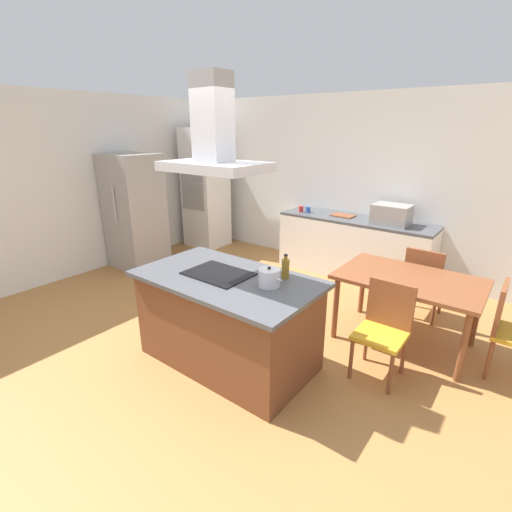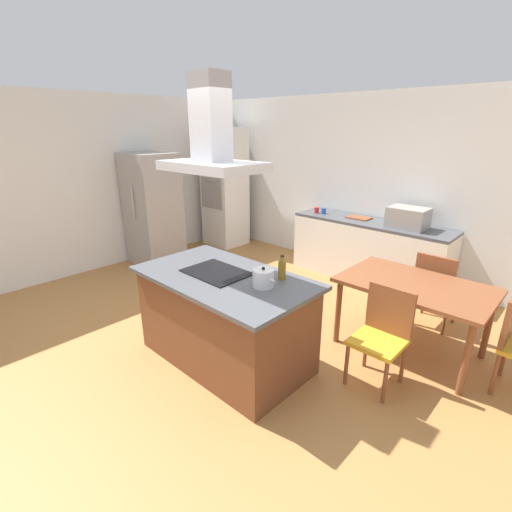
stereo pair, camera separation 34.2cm
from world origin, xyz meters
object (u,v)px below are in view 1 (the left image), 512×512
object	(u,v)px
coffee_mug_red	(301,209)
coffee_mug_blue	(308,210)
cooktop	(218,274)
refrigerator	(135,212)
cutting_board	(343,215)
dining_table	(409,285)
chair_facing_back_wall	(424,279)
chair_facing_island	(385,324)
tea_kettle	(269,278)
olive_oil_bottle	(285,268)
range_hood	(213,141)
wall_oven_stack	(205,189)
countertop_microwave	(392,214)
chair_at_right_end	(510,326)

from	to	relation	value
coffee_mug_red	coffee_mug_blue	xyz separation A→B (m)	(0.12, 0.02, 0.00)
cooktop	refrigerator	size ratio (longest dim) A/B	0.33
cooktop	coffee_mug_red	xyz separation A→B (m)	(-0.78, 2.80, 0.04)
coffee_mug_blue	cutting_board	distance (m)	0.57
coffee_mug_red	dining_table	size ratio (longest dim) A/B	0.06
dining_table	chair_facing_back_wall	xyz separation A→B (m)	(0.00, 0.67, -0.16)
coffee_mug_red	chair_facing_island	size ratio (longest dim) A/B	0.10
cooktop	coffee_mug_red	world-z (taller)	coffee_mug_red
tea_kettle	chair_facing_back_wall	bearing A→B (deg)	67.60
olive_oil_bottle	refrigerator	bearing A→B (deg)	166.81
tea_kettle	coffee_mug_blue	bearing A→B (deg)	113.60
cooktop	range_hood	world-z (taller)	range_hood
cooktop	wall_oven_stack	distance (m)	3.85
coffee_mug_red	chair_facing_island	bearing A→B (deg)	-43.91
dining_table	chair_facing_back_wall	world-z (taller)	chair_facing_back_wall
tea_kettle	chair_facing_island	bearing A→B (deg)	39.06
olive_oil_bottle	dining_table	xyz separation A→B (m)	(0.81, 1.10, -0.33)
olive_oil_bottle	coffee_mug_red	bearing A→B (deg)	118.10
cooktop	refrigerator	xyz separation A→B (m)	(-2.87, 1.11, 0.00)
refrigerator	wall_oven_stack	bearing A→B (deg)	87.02
cooktop	refrigerator	bearing A→B (deg)	158.90
olive_oil_bottle	cutting_board	distance (m)	2.70
countertop_microwave	refrigerator	world-z (taller)	refrigerator
olive_oil_bottle	chair_facing_island	distance (m)	1.04
olive_oil_bottle	chair_facing_island	xyz separation A→B (m)	(0.81, 0.43, -0.49)
cutting_board	cooktop	bearing A→B (deg)	-88.02
range_hood	chair_facing_island	bearing A→B (deg)	28.41
dining_table	chair_facing_island	size ratio (longest dim) A/B	1.57
cooktop	olive_oil_bottle	distance (m)	0.64
chair_at_right_end	range_hood	size ratio (longest dim) A/B	0.99
coffee_mug_blue	chair_facing_back_wall	distance (m)	2.21
cooktop	range_hood	bearing A→B (deg)	0.00
coffee_mug_red	coffee_mug_blue	distance (m)	0.12
cutting_board	dining_table	size ratio (longest dim) A/B	0.24
coffee_mug_red	chair_facing_island	world-z (taller)	coffee_mug_red
olive_oil_bottle	cutting_board	xyz separation A→B (m)	(-0.65, 2.62, -0.09)
wall_oven_stack	range_hood	world-z (taller)	range_hood
chair_facing_island	range_hood	bearing A→B (deg)	-151.59
cooktop	chair_at_right_end	bearing A→B (deg)	31.62
chair_at_right_end	range_hood	bearing A→B (deg)	-148.38
tea_kettle	countertop_microwave	world-z (taller)	countertop_microwave
cutting_board	range_hood	xyz separation A→B (m)	(0.10, -2.93, 1.19)
coffee_mug_red	cutting_board	xyz separation A→B (m)	(0.68, 0.13, -0.04)
countertop_microwave	coffee_mug_red	size ratio (longest dim) A/B	5.56
olive_oil_bottle	chair_at_right_end	distance (m)	2.10
cooktop	chair_facing_back_wall	xyz separation A→B (m)	(1.36, 2.07, -0.40)
coffee_mug_blue	chair_at_right_end	world-z (taller)	coffee_mug_blue
range_hood	wall_oven_stack	bearing A→B (deg)	136.56
olive_oil_bottle	refrigerator	size ratio (longest dim) A/B	0.13
refrigerator	dining_table	bearing A→B (deg)	3.96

